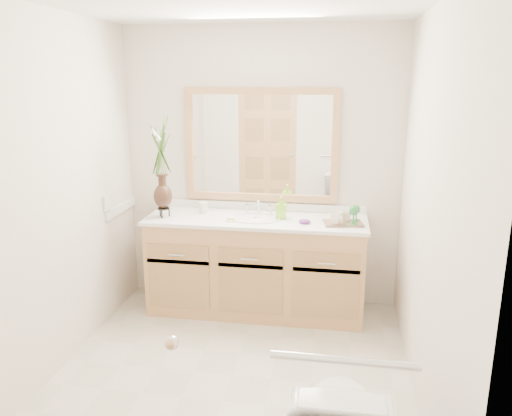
% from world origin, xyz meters
% --- Properties ---
extents(floor, '(2.60, 2.60, 0.00)m').
position_xyz_m(floor, '(0.00, 0.00, 0.00)').
color(floor, beige).
rests_on(floor, ground).
extents(wall_back, '(2.40, 0.02, 2.40)m').
position_xyz_m(wall_back, '(0.00, 1.30, 1.20)').
color(wall_back, white).
rests_on(wall_back, floor).
extents(wall_front, '(2.40, 0.02, 2.40)m').
position_xyz_m(wall_front, '(0.00, -1.30, 1.20)').
color(wall_front, white).
rests_on(wall_front, floor).
extents(wall_left, '(0.02, 2.60, 2.40)m').
position_xyz_m(wall_left, '(-1.20, 0.00, 1.20)').
color(wall_left, white).
rests_on(wall_left, floor).
extents(wall_right, '(0.02, 2.60, 2.40)m').
position_xyz_m(wall_right, '(1.20, 0.00, 1.20)').
color(wall_right, white).
rests_on(wall_right, floor).
extents(vanity, '(1.80, 0.55, 0.80)m').
position_xyz_m(vanity, '(0.00, 1.01, 0.40)').
color(vanity, tan).
rests_on(vanity, floor).
extents(counter, '(1.84, 0.57, 0.03)m').
position_xyz_m(counter, '(0.00, 1.01, 0.82)').
color(counter, white).
rests_on(counter, vanity).
extents(sink, '(0.38, 0.34, 0.23)m').
position_xyz_m(sink, '(0.00, 1.00, 0.78)').
color(sink, white).
rests_on(sink, counter).
extents(mirror, '(1.32, 0.04, 0.97)m').
position_xyz_m(mirror, '(0.00, 1.28, 1.41)').
color(mirror, white).
rests_on(mirror, wall_back).
extents(switch_plate, '(0.02, 0.12, 0.12)m').
position_xyz_m(switch_plate, '(-1.19, 0.76, 0.98)').
color(switch_plate, white).
rests_on(switch_plate, wall_left).
extents(door, '(0.80, 0.03, 2.00)m').
position_xyz_m(door, '(-0.30, -1.29, 1.00)').
color(door, tan).
rests_on(door, floor).
extents(grab_bar, '(0.55, 0.03, 0.03)m').
position_xyz_m(grab_bar, '(0.70, -1.27, 0.95)').
color(grab_bar, silver).
rests_on(grab_bar, wall_front).
extents(flower_vase, '(0.18, 0.18, 0.75)m').
position_xyz_m(flower_vase, '(-0.77, 0.94, 1.34)').
color(flower_vase, black).
rests_on(flower_vase, counter).
extents(tumbler, '(0.07, 0.07, 0.10)m').
position_xyz_m(tumbler, '(-0.48, 1.11, 0.88)').
color(tumbler, beige).
rests_on(tumbler, counter).
extents(soap_dish, '(0.09, 0.09, 0.03)m').
position_xyz_m(soap_dish, '(-0.19, 0.90, 0.84)').
color(soap_dish, beige).
rests_on(soap_dish, counter).
extents(soap_bottle, '(0.08, 0.08, 0.17)m').
position_xyz_m(soap_bottle, '(0.21, 1.05, 0.91)').
color(soap_bottle, '#90DA33').
rests_on(soap_bottle, counter).
extents(purple_dish, '(0.11, 0.10, 0.03)m').
position_xyz_m(purple_dish, '(0.41, 0.92, 0.85)').
color(purple_dish, '#562267').
rests_on(purple_dish, counter).
extents(tray, '(0.33, 0.25, 0.02)m').
position_xyz_m(tray, '(0.72, 0.96, 0.84)').
color(tray, brown).
rests_on(tray, counter).
extents(mug_left, '(0.13, 0.12, 0.10)m').
position_xyz_m(mug_left, '(0.65, 0.90, 0.90)').
color(mug_left, beige).
rests_on(mug_left, tray).
extents(mug_right, '(0.10, 0.10, 0.09)m').
position_xyz_m(mug_right, '(0.74, 0.99, 0.89)').
color(mug_right, beige).
rests_on(mug_right, tray).
extents(goblet_front, '(0.07, 0.07, 0.16)m').
position_xyz_m(goblet_front, '(0.79, 0.91, 0.95)').
color(goblet_front, '#287A36').
rests_on(goblet_front, tray).
extents(goblet_back, '(0.06, 0.06, 0.13)m').
position_xyz_m(goblet_back, '(0.82, 1.02, 0.93)').
color(goblet_back, '#287A36').
rests_on(goblet_back, tray).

